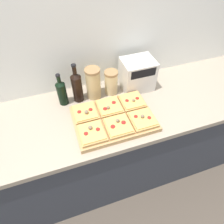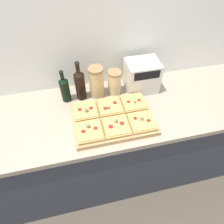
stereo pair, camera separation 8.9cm
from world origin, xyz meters
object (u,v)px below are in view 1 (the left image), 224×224
Objects in this scene: toaster_oven at (137,74)px; grain_jar_tall at (93,83)px; wine_bottle at (77,86)px; grain_jar_short at (111,82)px; cutting_board at (113,119)px; olive_oil_bottle at (62,92)px.

grain_jar_tall is at bearing 179.86° from toaster_oven.
wine_bottle is 1.17× the size of toaster_oven.
wine_bottle is 0.46m from toaster_oven.
grain_jar_tall is 1.27× the size of grain_jar_short.
cutting_board is 1.73× the size of wine_bottle.
olive_oil_bottle is at bearing 180.00° from grain_jar_tall.
cutting_board is 2.08× the size of olive_oil_bottle.
toaster_oven reaches higher than grain_jar_short.
grain_jar_short is (0.13, -0.00, -0.03)m from grain_jar_tall.
cutting_board is 0.34m from wine_bottle.
cutting_board is at bearing -57.61° from wine_bottle.
olive_oil_bottle is 0.11m from wine_bottle.
grain_jar_short is at bearing -0.00° from grain_jar_tall.
grain_jar_tall is 0.34m from toaster_oven.
wine_bottle is at bearing -0.00° from olive_oil_bottle.
wine_bottle reaches higher than grain_jar_short.
toaster_oven is at bearing -0.09° from olive_oil_bottle.
wine_bottle is 1.26× the size of grain_jar_tall.
grain_jar_tall is at bearing 0.00° from wine_bottle.
grain_jar_tall is (0.23, 0.00, 0.02)m from olive_oil_bottle.
grain_jar_tall is (-0.06, 0.27, 0.10)m from cutting_board.
toaster_oven is at bearing -0.24° from grain_jar_short.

